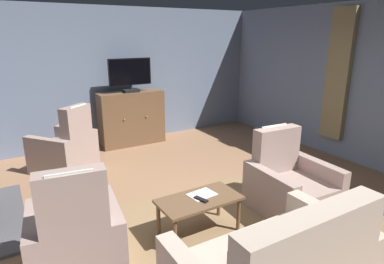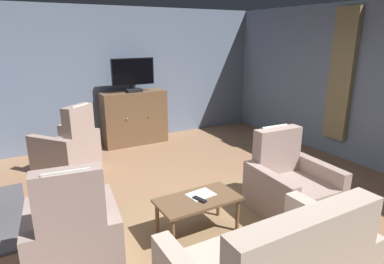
{
  "view_description": "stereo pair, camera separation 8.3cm",
  "coord_description": "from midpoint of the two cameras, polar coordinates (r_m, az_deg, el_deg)",
  "views": [
    {
      "loc": [
        -2.17,
        -3.07,
        2.18
      ],
      "look_at": [
        -0.18,
        0.31,
        1.01
      ],
      "focal_mm": 30.73,
      "sensor_mm": 36.0,
      "label": 1
    },
    {
      "loc": [
        -2.1,
        -3.11,
        2.18
      ],
      "look_at": [
        -0.18,
        0.31,
        1.01
      ],
      "focal_mm": 30.73,
      "sensor_mm": 36.0,
      "label": 2
    }
  ],
  "objects": [
    {
      "name": "folded_newspaper",
      "position": [
        3.78,
        1.09,
        -10.77
      ],
      "size": [
        0.32,
        0.25,
        0.01
      ],
      "primitive_type": "cube",
      "rotation": [
        0.0,
        0.0,
        0.12
      ],
      "color": "silver",
      "rests_on": "coffee_table"
    },
    {
      "name": "television",
      "position": [
        6.61,
        -11.05,
        9.81
      ],
      "size": [
        0.85,
        0.2,
        0.66
      ],
      "color": "black",
      "rests_on": "tv_cabinet"
    },
    {
      "name": "wall_back",
      "position": [
        6.98,
        -12.66,
        9.42
      ],
      "size": [
        6.71,
        0.1,
        2.71
      ],
      "primitive_type": "cube",
      "color": "slate",
      "rests_on": "ground_plane"
    },
    {
      "name": "curtain_panel_far",
      "position": [
        6.38,
        23.64,
        9.03
      ],
      "size": [
        0.1,
        0.44,
        2.28
      ],
      "primitive_type": "cube",
      "color": "#8E7F56"
    },
    {
      "name": "armchair_in_far_corner",
      "position": [
        4.42,
        16.1,
        -9.0
      ],
      "size": [
        0.97,
        0.94,
        1.04
      ],
      "color": "#A3897F",
      "rests_on": "ground_plane"
    },
    {
      "name": "armchair_beside_cabinet",
      "position": [
        5.82,
        -21.42,
        -2.95
      ],
      "size": [
        1.14,
        1.14,
        1.13
      ],
      "color": "#A3897F",
      "rests_on": "ground_plane"
    },
    {
      "name": "coffee_table",
      "position": [
        3.73,
        0.59,
        -12.22
      ],
      "size": [
        0.93,
        0.49,
        0.44
      ],
      "color": "brown",
      "rests_on": "ground_plane"
    },
    {
      "name": "cat",
      "position": [
        4.46,
        -19.96,
        -12.27
      ],
      "size": [
        0.36,
        0.62,
        0.22
      ],
      "color": "beige",
      "rests_on": "ground_plane"
    },
    {
      "name": "wall_right_with_window",
      "position": [
        6.14,
        28.87,
        6.83
      ],
      "size": [
        0.1,
        7.5,
        2.71
      ],
      "primitive_type": "cube",
      "color": "slate",
      "rests_on": "ground_plane"
    },
    {
      "name": "rug_central",
      "position": [
        3.99,
        2.73,
        -16.44
      ],
      "size": [
        2.73,
        2.06,
        0.01
      ],
      "primitive_type": "cube",
      "color": "#8E704C",
      "rests_on": "ground_plane"
    },
    {
      "name": "tv_cabinet",
      "position": [
        6.82,
        -10.78,
        2.21
      ],
      "size": [
        1.29,
        0.48,
        1.08
      ],
      "color": "#4A3523",
      "rests_on": "ground_plane"
    },
    {
      "name": "armchair_facing_sofa",
      "position": [
        3.36,
        -20.13,
        -17.35
      ],
      "size": [
        0.91,
        0.91,
        1.18
      ],
      "color": "#A3897F",
      "rests_on": "ground_plane"
    },
    {
      "name": "tv_remote",
      "position": [
        3.66,
        0.91,
        -11.61
      ],
      "size": [
        0.1,
        0.18,
        0.02
      ],
      "primitive_type": "cube",
      "rotation": [
        0.0,
        0.0,
        5.03
      ],
      "color": "black",
      "rests_on": "coffee_table"
    },
    {
      "name": "ground_plane",
      "position": [
        4.35,
        3.66,
        -13.8
      ],
      "size": [
        6.71,
        7.5,
        0.04
      ],
      "primitive_type": "cube",
      "color": "#936B4C"
    }
  ]
}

